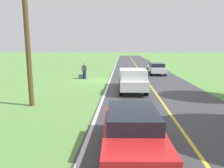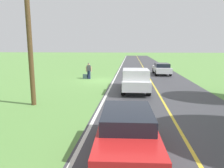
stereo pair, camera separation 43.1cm
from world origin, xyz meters
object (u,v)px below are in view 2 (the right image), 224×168
object	(u,v)px
hitchhiker_walking	(89,70)
sedan_ahead_same_lane	(127,130)
utility_pole_roadside	(29,39)
pickup_truck_passing	(135,79)
sedan_near_oncoming	(162,68)
suitcase_carried	(85,77)

from	to	relation	value
hitchhiker_walking	sedan_ahead_same_lane	xyz separation A→B (m)	(-4.43, 15.69, -0.23)
hitchhiker_walking	utility_pole_roadside	world-z (taller)	utility_pole_roadside
utility_pole_roadside	pickup_truck_passing	bearing A→B (deg)	-144.30
hitchhiker_walking	pickup_truck_passing	xyz separation A→B (m)	(-4.88, 6.03, -0.01)
pickup_truck_passing	utility_pole_roadside	distance (m)	8.12
sedan_near_oncoming	suitcase_carried	bearing A→B (deg)	26.57
suitcase_carried	sedan_ahead_same_lane	xyz separation A→B (m)	(-4.85, 15.61, 0.51)
hitchhiker_walking	suitcase_carried	size ratio (longest dim) A/B	3.51
hitchhiker_walking	pickup_truck_passing	bearing A→B (deg)	128.96
hitchhiker_walking	sedan_near_oncoming	size ratio (longest dim) A/B	0.40
hitchhiker_walking	utility_pole_roadside	bearing A→B (deg)	83.04
hitchhiker_walking	pickup_truck_passing	world-z (taller)	pickup_truck_passing
hitchhiker_walking	utility_pole_roadside	xyz separation A→B (m)	(1.28, 10.46, 2.90)
utility_pole_roadside	sedan_ahead_same_lane	bearing A→B (deg)	137.47
pickup_truck_passing	sedan_ahead_same_lane	size ratio (longest dim) A/B	1.22
sedan_near_oncoming	sedan_ahead_same_lane	bearing A→B (deg)	78.86
sedan_near_oncoming	sedan_ahead_same_lane	world-z (taller)	same
sedan_near_oncoming	sedan_ahead_same_lane	distance (m)	20.39
hitchhiker_walking	sedan_ahead_same_lane	bearing A→B (deg)	105.77
pickup_truck_passing	utility_pole_roadside	world-z (taller)	utility_pole_roadside
sedan_ahead_same_lane	sedan_near_oncoming	bearing A→B (deg)	-101.14
sedan_ahead_same_lane	utility_pole_roadside	world-z (taller)	utility_pole_roadside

